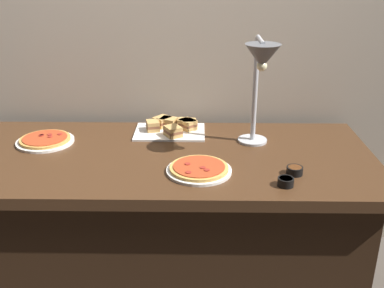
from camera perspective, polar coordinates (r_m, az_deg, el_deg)
ground_plane at (r=2.47m, az=-3.09°, el=-17.64°), size 8.00×8.00×0.00m
back_wall at (r=2.42m, az=-2.89°, el=13.22°), size 4.40×0.04×2.40m
buffet_table at (r=2.24m, az=-3.30°, el=-10.07°), size 1.90×0.84×0.76m
heat_lamp at (r=1.96m, az=8.61°, el=9.47°), size 0.15×0.32×0.51m
pizza_plate_front at (r=1.88m, az=0.88°, el=-3.18°), size 0.27×0.27×0.03m
pizza_plate_center at (r=2.29m, az=-17.94°, el=0.45°), size 0.27×0.27×0.03m
sandwich_platter at (r=2.31m, az=-2.51°, el=2.12°), size 0.35×0.25×0.06m
sauce_cup_near at (r=1.81m, az=11.68°, el=-4.64°), size 0.06×0.06×0.03m
sauce_cup_far at (r=1.91m, az=12.76°, el=-3.24°), size 0.07×0.07×0.03m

